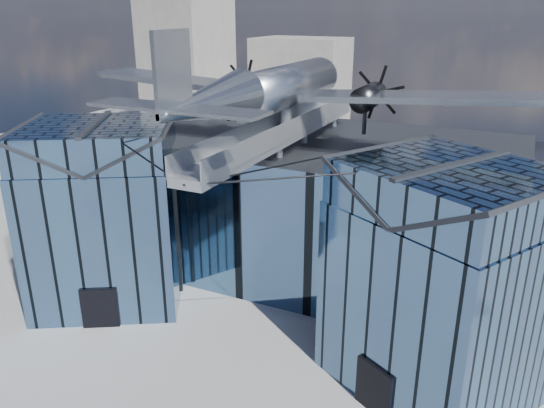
% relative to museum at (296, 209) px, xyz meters
% --- Properties ---
extents(ground_plane, '(120.00, 120.00, 0.00)m').
position_rel_museum_xyz_m(ground_plane, '(-0.00, -5.82, -5.54)').
color(ground_plane, gray).
extents(museum, '(32.88, 24.50, 17.60)m').
position_rel_museum_xyz_m(museum, '(0.00, 0.00, 0.00)').
color(museum, '#44658A').
rests_on(museum, ground).
extents(bg_towers, '(77.00, 24.50, 26.00)m').
position_rel_museum_xyz_m(bg_towers, '(1.45, 44.67, 4.47)').
color(bg_towers, gray).
rests_on(bg_towers, ground).
extents(tree_side_w, '(4.18, 4.18, 5.27)m').
position_rel_museum_xyz_m(tree_side_w, '(-23.15, -2.23, -1.97)').
color(tree_side_w, '#382316').
rests_on(tree_side_w, ground).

